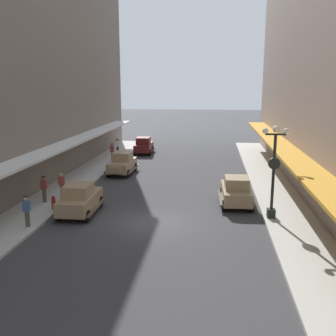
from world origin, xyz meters
name	(u,v)px	position (x,y,z in m)	size (l,w,h in m)	color
ground_plane	(155,222)	(0.00, 0.00, 0.00)	(200.00, 200.00, 0.00)	#38383A
sidewalk_left	(26,216)	(-7.50, 0.00, 0.07)	(3.00, 60.00, 0.15)	#B7B5AD
sidewalk_right	(295,227)	(7.50, 0.00, 0.07)	(3.00, 60.00, 0.15)	#B7B5AD
parked_car_0	(236,190)	(4.58, 3.83, 0.94)	(2.26, 4.30, 1.84)	#997F5B
parked_car_1	(122,163)	(-4.59, 11.57, 0.94)	(2.25, 4.30, 1.84)	#997F5B
parked_car_2	(144,145)	(-4.53, 21.54, 0.94)	(2.27, 4.31, 1.84)	#591919
parked_car_3	(80,198)	(-4.61, 0.96, 0.94)	(2.21, 4.29, 1.84)	#997F5B
lamp_post_with_clock	(274,168)	(6.40, 1.18, 2.99)	(1.42, 0.44, 5.16)	black
fire_hydrant	(53,202)	(-6.35, 1.20, 0.56)	(0.24, 0.24, 0.82)	#B21E19
pedestrian_0	(27,211)	(-6.51, -1.79, 1.01)	(0.36, 0.28, 1.67)	#4C4238
pedestrian_2	(118,146)	(-7.05, 19.81, 1.01)	(0.36, 0.28, 1.67)	#2D2D33
pedestrian_3	(62,185)	(-6.78, 3.62, 0.99)	(0.36, 0.24, 1.64)	#4C4238
pedestrian_4	(112,152)	(-6.78, 16.53, 1.01)	(0.36, 0.28, 1.67)	slate
pedestrian_5	(44,189)	(-7.49, 2.50, 1.01)	(0.36, 0.28, 1.67)	#4C4238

